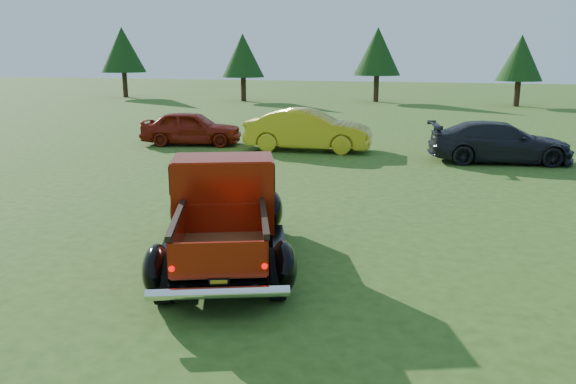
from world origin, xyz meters
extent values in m
plane|color=#2D4C15|center=(0.00, 0.00, 0.00)|extent=(120.00, 120.00, 0.00)
cylinder|color=#332114|center=(-22.00, 30.00, 0.94)|extent=(0.36, 0.36, 1.87)
cone|color=black|center=(-22.00, 30.00, 3.54)|extent=(3.33, 3.33, 3.33)
cylinder|color=#332114|center=(-12.00, 29.00, 0.83)|extent=(0.36, 0.36, 1.66)
cone|color=black|center=(-12.00, 29.00, 3.13)|extent=(2.94, 2.94, 2.94)
cylinder|color=#332114|center=(-3.00, 31.00, 0.90)|extent=(0.36, 0.36, 1.80)
cone|color=black|center=(-3.00, 31.00, 3.40)|extent=(3.20, 3.20, 3.20)
cylinder|color=#332114|center=(6.00, 30.00, 0.79)|extent=(0.36, 0.36, 1.58)
cone|color=black|center=(6.00, 30.00, 2.99)|extent=(2.82, 2.82, 2.82)
cylinder|color=black|center=(-1.54, -2.20, 0.35)|extent=(0.45, 0.74, 0.71)
cylinder|color=black|center=(-0.13, -1.67, 0.35)|extent=(0.45, 0.74, 0.71)
cylinder|color=black|center=(-2.53, 0.46, 0.35)|extent=(0.45, 0.74, 0.71)
cylinder|color=black|center=(-1.12, 0.98, 0.35)|extent=(0.45, 0.74, 0.71)
cube|color=black|center=(-1.35, -0.57, 0.40)|extent=(2.61, 4.33, 0.18)
cube|color=maroon|center=(-1.86, 0.80, 0.76)|extent=(1.87, 1.77, 0.55)
cube|color=silver|center=(-2.09, 1.44, 0.75)|extent=(1.35, 0.54, 0.44)
cube|color=maroon|center=(-1.45, -0.28, 1.06)|extent=(1.83, 1.50, 1.15)
cube|color=black|center=(-1.45, -0.28, 1.37)|extent=(1.83, 1.43, 0.44)
cube|color=maroon|center=(-1.45, -0.28, 1.61)|extent=(1.73, 1.40, 0.07)
cube|color=brown|center=(-0.96, -1.60, 0.55)|extent=(1.74, 2.08, 0.04)
cube|color=maroon|center=(-1.52, -1.81, 0.78)|extent=(0.66, 1.67, 0.46)
cube|color=maroon|center=(-0.40, -1.40, 0.78)|extent=(0.66, 1.67, 0.46)
cube|color=maroon|center=(-1.27, -0.77, 0.78)|extent=(1.14, 0.46, 0.46)
cube|color=maroon|center=(-0.65, -2.43, 0.78)|extent=(1.14, 0.47, 0.46)
cube|color=black|center=(-1.52, -1.81, 1.05)|extent=(0.69, 1.69, 0.08)
cube|color=black|center=(-0.40, -1.40, 1.05)|extent=(0.69, 1.69, 0.08)
ellipsoid|color=black|center=(-1.62, -2.23, 0.46)|extent=(0.71, 1.02, 0.78)
ellipsoid|color=black|center=(-0.05, -1.64, 0.46)|extent=(0.71, 1.02, 0.78)
ellipsoid|color=black|center=(-2.61, 0.42, 0.46)|extent=(0.71, 1.02, 0.78)
ellipsoid|color=black|center=(-1.04, 1.01, 0.46)|extent=(0.71, 1.02, 0.78)
cube|color=black|center=(-2.12, -0.90, 0.29)|extent=(0.91, 1.84, 0.05)
cube|color=black|center=(-0.54, -0.32, 0.29)|extent=(0.91, 1.84, 0.05)
cylinder|color=silver|center=(-0.57, -2.64, 0.44)|extent=(1.67, 0.73, 0.14)
cube|color=black|center=(-0.64, -2.47, 0.49)|extent=(0.25, 0.11, 0.13)
cube|color=gold|center=(-0.64, -2.47, 0.49)|extent=(0.20, 0.08, 0.09)
sphere|color=#CC0505|center=(-1.17, -2.66, 0.69)|extent=(0.08, 0.08, 0.08)
sphere|color=#CC0505|center=(-0.11, -2.26, 0.69)|extent=(0.08, 0.08, 0.08)
imported|color=maroon|center=(-7.04, 10.21, 0.62)|extent=(3.84, 2.17, 1.23)
imported|color=gold|center=(-2.63, 10.14, 0.70)|extent=(4.37, 1.80, 1.41)
imported|color=black|center=(3.50, 9.69, 0.62)|extent=(4.47, 2.41, 1.23)
camera|label=1|loc=(1.95, -8.42, 3.24)|focal=35.00mm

